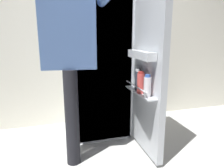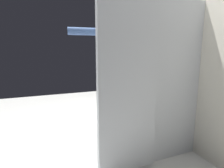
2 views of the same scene
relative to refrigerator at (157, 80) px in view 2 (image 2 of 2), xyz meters
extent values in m
plane|color=silver|center=(-0.03, -0.50, -0.87)|extent=(6.92, 6.92, 0.00)
cube|color=silver|center=(-0.03, 0.42, 0.40)|extent=(4.40, 0.10, 2.54)
cube|color=silver|center=(-0.03, 0.06, 0.00)|extent=(0.61, 0.62, 1.73)
cube|color=white|center=(-0.03, -0.25, 0.00)|extent=(0.57, 0.01, 1.69)
cube|color=white|center=(-0.03, -0.20, -0.05)|extent=(0.53, 0.09, 0.01)
cube|color=silver|center=(0.30, -0.55, 0.01)|extent=(0.06, 0.60, 1.69)
cube|color=white|center=(0.23, -0.55, -0.25)|extent=(0.10, 0.52, 0.01)
cylinder|color=silver|center=(0.18, -0.55, -0.19)|extent=(0.01, 0.50, 0.01)
cube|color=white|center=(0.23, -0.55, 0.10)|extent=(0.09, 0.44, 0.07)
cylinder|color=white|center=(0.22, -0.72, -0.16)|extent=(0.06, 0.06, 0.18)
cylinder|color=#335BB2|center=(0.22, -0.72, -0.06)|extent=(0.05, 0.05, 0.02)
cylinder|color=#DB4C47|center=(0.22, -0.58, -0.15)|extent=(0.07, 0.07, 0.18)
cylinder|color=#B22D28|center=(0.22, -0.58, -0.06)|extent=(0.06, 0.06, 0.02)
cylinder|color=#333842|center=(0.23, -0.48, -0.15)|extent=(0.06, 0.06, 0.18)
cylinder|color=silver|center=(0.23, -0.48, -0.05)|extent=(0.05, 0.05, 0.02)
cylinder|color=black|center=(-0.39, -0.39, -0.44)|extent=(0.12, 0.12, 0.86)
cylinder|color=black|center=(-0.41, -0.55, -0.44)|extent=(0.12, 0.12, 0.86)
cube|color=#4C6BA3|center=(-0.40, -0.47, 0.30)|extent=(0.47, 0.27, 0.61)
sphere|color=brown|center=(-0.40, -0.47, 0.75)|extent=(0.22, 0.22, 0.22)
cylinder|color=#4C6BA3|center=(-0.37, -0.25, 0.28)|extent=(0.08, 0.08, 0.57)
cylinder|color=#4C6BA3|center=(-0.14, -0.73, 0.55)|extent=(0.15, 0.58, 0.08)
camera|label=1|loc=(-0.55, -2.30, 0.28)|focal=33.77mm
camera|label=2|loc=(1.74, -1.29, 0.32)|focal=28.18mm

